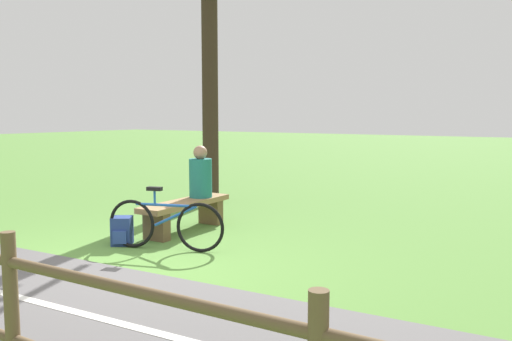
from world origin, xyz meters
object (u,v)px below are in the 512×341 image
bicycle (165,224)px  backpack (122,231)px  bench (185,210)px  tree_mid_field (210,78)px  person_seated (201,175)px

bicycle → backpack: 0.72m
bench → tree_mid_field: tree_mid_field is taller
bench → bicycle: bearing=24.9°
bench → person_seated: (-0.39, -0.01, 0.50)m
bench → tree_mid_field: size_ratio=0.33×
backpack → bench: bearing=170.0°
bench → bicycle: 1.11m
backpack → tree_mid_field: 4.35m
bench → bicycle: (0.99, 0.50, 0.02)m
person_seated → backpack: bearing=-8.7°
tree_mid_field → backpack: bearing=18.2°
bicycle → bench: bearing=98.4°
bench → person_seated: size_ratio=2.15×
bench → person_seated: bearing=-180.0°
bicycle → tree_mid_field: bearing=100.3°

